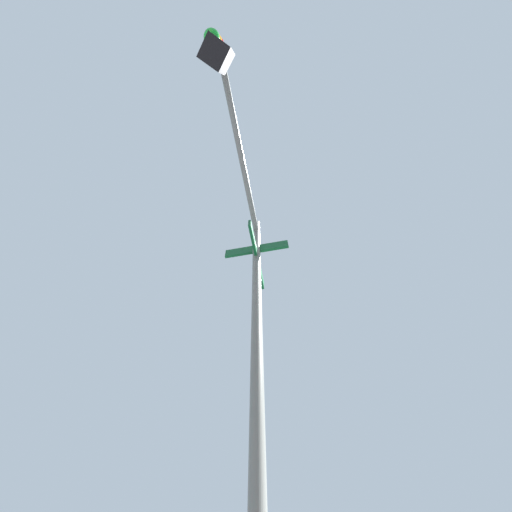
{
  "coord_description": "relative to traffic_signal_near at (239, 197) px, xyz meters",
  "views": [
    {
      "loc": [
        -5.69,
        -5.33,
        1.24
      ],
      "look_at": [
        -6.72,
        -6.96,
        4.7
      ],
      "focal_mm": 20.92,
      "sensor_mm": 36.0,
      "label": 1
    }
  ],
  "objects": [
    {
      "name": "traffic_signal_near",
      "position": [
        0.0,
        0.0,
        0.0
      ],
      "size": [
        2.35,
        2.52,
        6.44
      ],
      "color": "slate",
      "rests_on": "ground_plane"
    }
  ]
}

